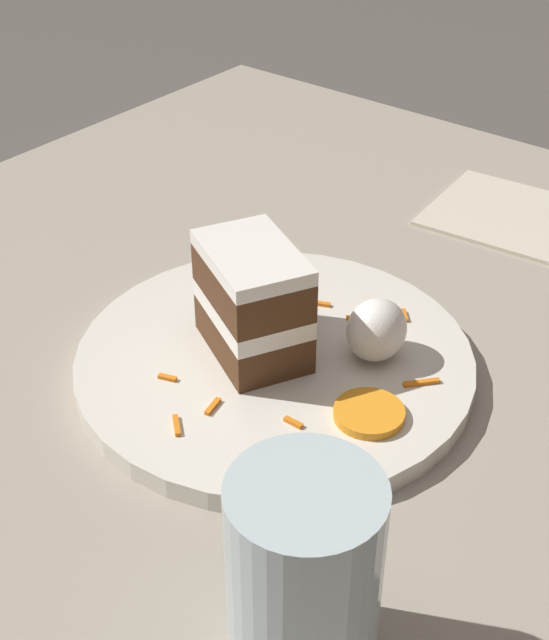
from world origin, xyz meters
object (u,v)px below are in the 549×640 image
(plate, at_px, (274,361))
(drinking_glass, at_px, (303,590))
(cream_dollop, at_px, (377,330))
(menu_card, at_px, (535,222))
(cake_slice, at_px, (253,301))
(orange_garnish, at_px, (369,413))

(plate, distance_m, drinking_glass, 0.26)
(cream_dollop, distance_m, drinking_glass, 0.26)
(menu_card, bearing_deg, cake_slice, -16.76)
(orange_garnish, xyz_separation_m, menu_card, (-0.36, -0.04, -0.02))
(drinking_glass, bearing_deg, cream_dollop, -155.32)
(plate, height_order, drinking_glass, drinking_glass)
(plate, height_order, cake_slice, cake_slice)
(cream_dollop, distance_m, orange_garnish, 0.08)
(orange_garnish, height_order, drinking_glass, drinking_glass)
(cream_dollop, bearing_deg, plate, -53.71)
(cream_dollop, xyz_separation_m, menu_card, (-0.30, -0.01, -0.04))
(cream_dollop, relative_size, orange_garnish, 0.98)
(menu_card, bearing_deg, cream_dollop, -4.06)
(orange_garnish, relative_size, drinking_glass, 0.40)
(cake_slice, height_order, menu_card, cake_slice)
(orange_garnish, height_order, menu_card, orange_garnish)
(orange_garnish, bearing_deg, menu_card, -173.39)
(orange_garnish, xyz_separation_m, drinking_glass, (0.17, 0.07, 0.03))
(plate, relative_size, cream_dollop, 6.24)
(orange_garnish, relative_size, menu_card, 0.25)
(cake_slice, bearing_deg, orange_garnish, -67.77)
(cream_dollop, bearing_deg, menu_card, -178.88)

